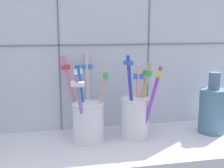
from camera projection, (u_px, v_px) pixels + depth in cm
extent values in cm
cube|color=silver|center=(115.00, 148.00, 61.44)|extent=(64.00, 22.00, 2.00)
cube|color=silver|center=(104.00, 43.00, 68.85)|extent=(64.00, 2.00, 45.00)
cube|color=slate|center=(59.00, 43.00, 65.68)|extent=(0.30, 0.20, 45.00)
cube|color=slate|center=(149.00, 42.00, 69.91)|extent=(0.30, 0.20, 45.00)
cube|color=slate|center=(105.00, 45.00, 67.88)|extent=(64.00, 0.20, 0.30)
cylinder|color=white|center=(88.00, 123.00, 62.27)|extent=(6.78, 6.78, 8.02)
torus|color=silver|center=(88.00, 104.00, 61.50)|extent=(6.94, 6.94, 0.50)
cylinder|color=beige|center=(87.00, 94.00, 65.32)|extent=(2.05, 7.92, 18.05)
cube|color=blue|center=(87.00, 67.00, 66.35)|extent=(2.67, 1.38, 1.08)
cylinder|color=#CFA19B|center=(101.00, 104.00, 62.95)|extent=(3.39, 0.89, 14.62)
cube|color=green|center=(106.00, 76.00, 61.91)|extent=(1.10, 2.48, 1.22)
cylinder|color=#8F69B5|center=(81.00, 109.00, 58.09)|extent=(3.08, 6.13, 15.42)
cube|color=white|center=(78.00, 84.00, 55.16)|extent=(2.75, 1.86, 1.15)
cylinder|color=#CE7791|center=(72.00, 95.00, 64.99)|extent=(4.71, 5.95, 17.64)
cube|color=#E5333F|center=(66.00, 67.00, 65.13)|extent=(2.14, 1.95, 1.19)
cylinder|color=blue|center=(82.00, 101.00, 63.63)|extent=(2.55, 4.91, 15.71)
cube|color=white|center=(78.00, 71.00, 63.68)|extent=(2.05, 1.44, 1.28)
cylinder|color=silver|center=(135.00, 118.00, 64.25)|extent=(6.28, 6.28, 8.77)
torus|color=silver|center=(135.00, 99.00, 63.41)|extent=(6.47, 6.47, 0.50)
cylinder|color=#F1AAAA|center=(138.00, 100.00, 65.18)|extent=(1.79, 2.74, 15.34)
cube|color=blue|center=(139.00, 76.00, 64.65)|extent=(2.50, 1.68, 1.26)
cylinder|color=tan|center=(143.00, 99.00, 65.00)|extent=(4.38, 2.31, 16.13)
cube|color=green|center=(147.00, 73.00, 64.48)|extent=(1.76, 2.68, 1.23)
cylinder|color=#353AB6|center=(131.00, 97.00, 61.75)|extent=(2.99, 2.31, 18.15)
cube|color=blue|center=(128.00, 63.00, 59.65)|extent=(1.92, 2.29, 0.93)
cylinder|color=purple|center=(151.00, 104.00, 60.98)|extent=(4.00, 3.47, 16.08)
cube|color=yellow|center=(159.00, 74.00, 59.07)|extent=(2.01, 2.12, 1.35)
cylinder|color=slate|center=(212.00, 111.00, 66.89)|extent=(6.04, 6.04, 10.25)
cylinder|color=slate|center=(214.00, 81.00, 65.53)|extent=(2.49, 2.49, 3.91)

